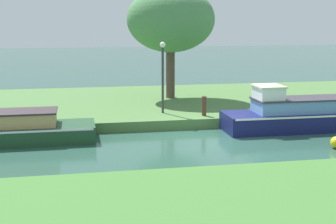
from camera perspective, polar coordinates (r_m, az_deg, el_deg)
name	(u,v)px	position (r m, az deg, el deg)	size (l,w,h in m)	color
ground_plane	(212,142)	(17.20, 5.21, -3.53)	(120.00, 120.00, 0.00)	#294E41
riverbank_far	(173,103)	(23.81, 0.58, 1.08)	(72.00, 10.00, 0.40)	#49713B
navy_barge	(324,114)	(20.06, 18.11, -0.24)	(8.51, 1.78, 1.80)	#151A51
willow_tree_left	(171,20)	(23.81, 0.36, 10.92)	(4.35, 3.66, 5.50)	brown
lamp_post	(163,69)	(20.00, -0.64, 5.18)	(0.24, 0.24, 2.99)	#333338
mooring_post_near	(323,104)	(21.69, 18.04, 0.88)	(0.13, 0.13, 0.59)	#4B312B
mooring_post_far	(204,106)	(19.67, 4.33, 0.72)	(0.18, 0.18, 0.81)	#4E2E23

